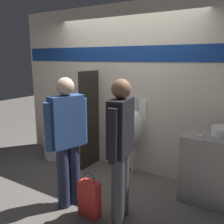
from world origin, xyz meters
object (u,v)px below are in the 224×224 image
Objects in this scene: person_in_vest at (121,145)px; cell_phone at (200,136)px; shopping_bag at (89,199)px; toilet at (56,140)px; person_with_lanyard at (67,137)px; urinal_near_counter at (134,126)px.

cell_phone is at bearing -47.55° from person_in_vest.
cell_phone is 1.58m from shopping_bag.
person_in_vest reaches higher than toilet.
person_with_lanyard is (1.27, -1.08, 0.58)m from toilet.
shopping_bag is (-0.33, -0.17, -0.68)m from person_in_vest.
person_in_vest is (1.97, -0.98, 0.58)m from toilet.
person_with_lanyard is 0.78m from shopping_bag.
cell_phone is 0.09× the size of person_with_lanyard.
person_with_lanyard is (-0.28, -1.25, 0.10)m from urinal_near_counter.
toilet is 0.56× the size of person_with_lanyard.
cell_phone is at bearing 46.17° from shopping_bag.
urinal_near_counter is at bearing 10.06° from person_in_vest.
toilet is 1.77m from person_with_lanyard.
person_in_vest is 1.00× the size of person_with_lanyard.
cell_phone is at bearing -14.17° from urinal_near_counter.
shopping_bag is (1.64, -1.14, -0.10)m from toilet.
toilet is 0.56× the size of person_in_vest.
shopping_bag is at bearing -80.77° from person_with_lanyard.
person_in_vest is 0.77m from shopping_bag.
urinal_near_counter is 2.20× the size of shopping_bag.
cell_phone is 0.15× the size of toilet.
shopping_bag is (0.37, -0.06, -0.68)m from person_with_lanyard.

